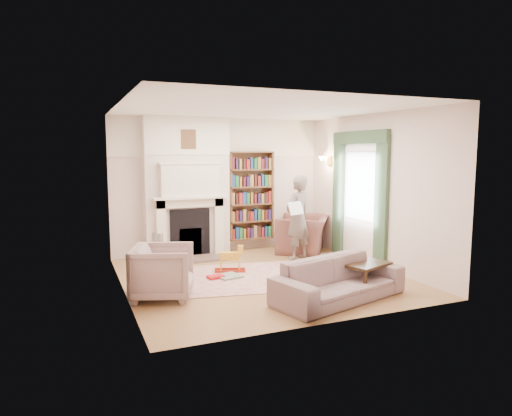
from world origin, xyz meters
name	(u,v)px	position (x,y,z in m)	size (l,w,h in m)	color
floor	(262,277)	(0.00, 0.00, 0.00)	(4.50, 4.50, 0.00)	olive
ceiling	(262,109)	(0.00, 0.00, 2.80)	(4.50, 4.50, 0.00)	white
wall_back	(220,186)	(0.00, 2.25, 1.40)	(4.50, 4.50, 0.00)	beige
wall_front	(336,211)	(0.00, -2.25, 1.40)	(4.50, 4.50, 0.00)	beige
wall_left	(121,200)	(-2.25, 0.00, 1.40)	(4.50, 4.50, 0.00)	beige
wall_right	(374,190)	(2.25, 0.00, 1.40)	(4.50, 4.50, 0.00)	beige
fireplace	(187,188)	(-0.75, 2.05, 1.39)	(1.70, 0.58, 2.80)	beige
bookcase	(251,196)	(0.65, 2.12, 1.18)	(1.00, 0.24, 1.85)	brown
window	(360,186)	(2.23, 0.40, 1.45)	(0.02, 0.90, 1.30)	silver
curtain_left	(381,203)	(2.20, -0.30, 1.20)	(0.07, 0.32, 2.40)	#2E452C
curtain_right	(338,196)	(2.20, 1.10, 1.20)	(0.07, 0.32, 2.40)	#2E452C
pelmet	(360,137)	(2.19, 0.40, 2.38)	(0.09, 1.70, 0.24)	#2E452C
wall_sconce	(322,162)	(2.03, 1.50, 1.90)	(0.20, 0.24, 0.24)	gold
rug	(252,277)	(-0.17, 0.04, 0.01)	(2.45, 1.88, 0.01)	beige
armchair_reading	(303,234)	(1.61, 1.51, 0.38)	(1.16, 1.01, 0.75)	#4E2C29
armchair_left	(163,272)	(-1.76, -0.47, 0.39)	(0.83, 0.85, 0.78)	#B2A093
sofa	(339,280)	(0.54, -1.53, 0.30)	(2.04, 0.80, 0.60)	gray
man_reading	(298,218)	(1.16, 0.91, 0.83)	(0.60, 0.40, 1.65)	#5F554C
newspaper	(296,208)	(1.01, 0.71, 1.05)	(0.36, 0.02, 0.25)	white
coffee_table	(367,277)	(1.13, -1.38, 0.23)	(0.70, 0.45, 0.45)	#342312
paraffin_heater	(159,246)	(-1.37, 1.88, 0.28)	(0.24, 0.24, 0.55)	#9A9CA1
rocking_horse	(230,259)	(-0.39, 0.51, 0.24)	(0.54, 0.22, 0.47)	gold
board_game	(229,276)	(-0.53, 0.17, 0.03)	(0.37, 0.37, 0.03)	gold
game_box_lid	(216,277)	(-0.76, 0.18, 0.04)	(0.27, 0.18, 0.04)	#B41418
comic_annuals	(289,281)	(0.30, -0.45, 0.02)	(0.67, 0.70, 0.02)	red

